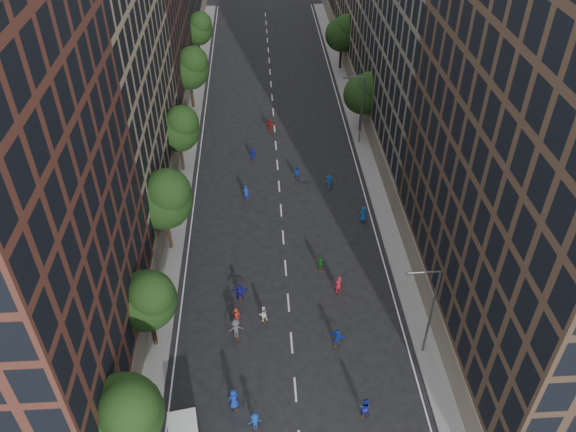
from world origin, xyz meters
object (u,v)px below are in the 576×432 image
object	(u,v)px
streetlamp_far	(360,106)
streetlamp_near	(429,308)
skater_2	(365,407)
skater_0	(234,399)

from	to	relation	value
streetlamp_far	streetlamp_near	bearing A→B (deg)	-90.00
streetlamp_near	skater_2	bearing A→B (deg)	-135.44
streetlamp_near	streetlamp_far	size ratio (longest dim) A/B	1.00
streetlamp_near	streetlamp_far	distance (m)	33.00
streetlamp_far	skater_0	size ratio (longest dim) A/B	4.83
streetlamp_far	skater_0	xyz separation A→B (m)	(-15.00, -37.21, -4.23)
streetlamp_near	streetlamp_far	xyz separation A→B (m)	(0.00, 33.00, 0.00)
skater_0	streetlamp_near	bearing A→B (deg)	170.93
streetlamp_far	skater_0	world-z (taller)	streetlamp_far
streetlamp_near	skater_0	xyz separation A→B (m)	(-15.00, -4.21, -4.23)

